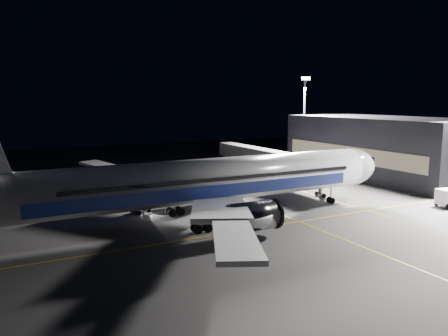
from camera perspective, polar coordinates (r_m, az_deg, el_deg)
ground at (r=57.09m, az=-2.01°, el=-6.84°), size 200.00×200.00×0.00m
guide_line_main at (r=61.92m, az=6.40°, el=-5.63°), size 0.25×80.00×0.01m
guide_line_cross at (r=51.97m, az=0.89°, el=-8.43°), size 70.00×0.25×0.01m
guide_line_side at (r=76.67m, az=9.66°, el=-2.86°), size 0.25×40.00×0.01m
airliner at (r=55.46m, az=-3.04°, el=-1.83°), size 61.48×54.22×16.64m
terminal at (r=94.82m, az=19.90°, el=2.64°), size 18.12×40.00×12.00m
jet_bridge at (r=82.35m, az=6.35°, el=1.25°), size 3.60×34.40×6.30m
floodlight_mast_north at (r=103.54m, az=10.42°, el=7.05°), size 2.40×0.68×20.70m
baggage_tug at (r=61.81m, az=-10.87°, el=-5.04°), size 2.74×2.48×1.64m
safety_cone_a at (r=65.85m, az=-0.68°, el=-4.45°), size 0.37×0.37×0.55m
safety_cone_b at (r=61.37m, az=-1.87°, el=-5.39°), size 0.44×0.44×0.66m
safety_cone_c at (r=67.21m, az=-13.44°, el=-4.39°), size 0.41×0.41×0.62m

